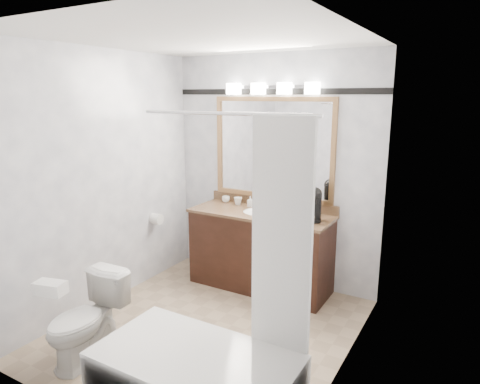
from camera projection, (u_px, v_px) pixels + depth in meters
name	position (u px, v px, depth m)	size (l,w,h in m)	color
room	(206.00, 194.00, 3.58)	(2.42, 2.62, 2.52)	#9D866A
vanity	(260.00, 249.00, 4.62)	(1.53, 0.58, 0.97)	black
mirror	(273.00, 149.00, 4.61)	(1.40, 0.04, 1.10)	#A37749
vanity_light_bar	(271.00, 88.00, 4.42)	(1.02, 0.14, 0.12)	silver
accent_stripe	(274.00, 92.00, 4.49)	(2.40, 0.01, 0.06)	black
bathtub	(200.00, 377.00, 2.77)	(1.30, 0.75, 1.96)	white
tp_roll	(157.00, 219.00, 4.82)	(0.12, 0.12, 0.11)	white
toilet	(86.00, 320.00, 3.36)	(0.38, 0.67, 0.68)	white
tissue_box	(50.00, 288.00, 3.04)	(0.22, 0.12, 0.09)	white
coffee_maker	(314.00, 203.00, 4.21)	(0.17, 0.22, 0.33)	black
cup_left	(226.00, 199.00, 4.96)	(0.09, 0.09, 0.07)	white
cup_right	(238.00, 201.00, 4.84)	(0.09, 0.09, 0.08)	white
soap_bottle_a	(250.00, 201.00, 4.75)	(0.05, 0.05, 0.12)	white
soap_bar	(262.00, 208.00, 4.65)	(0.07, 0.05, 0.02)	beige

